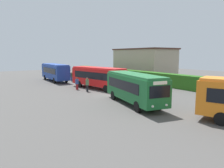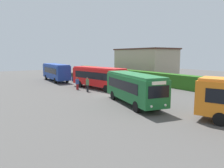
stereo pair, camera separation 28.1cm
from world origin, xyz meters
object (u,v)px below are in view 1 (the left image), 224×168
at_px(bus_blue, 55,71).
at_px(person_right, 77,83).
at_px(bus_green, 134,87).
at_px(person_far, 87,84).
at_px(bus_red, 98,77).
at_px(person_center, 72,76).
at_px(person_left, 77,76).

distance_m(bus_blue, person_right, 11.64).
height_order(bus_green, person_far, bus_green).
xyz_separation_m(bus_red, person_center, (-10.96, 0.61, -0.93)).
bearing_deg(bus_red, person_far, -72.54).
bearing_deg(person_left, person_far, -170.96).
distance_m(bus_red, person_left, 12.24).
xyz_separation_m(bus_green, person_right, (-11.81, -0.87, -0.91)).
bearing_deg(person_far, bus_red, 143.30).
bearing_deg(person_center, bus_blue, -68.99).
bearing_deg(bus_blue, bus_red, -168.37).
relative_size(bus_green, person_far, 4.90).
height_order(person_left, person_far, person_far).
xyz_separation_m(bus_blue, bus_green, (23.38, 0.10, -0.07)).
relative_size(bus_red, person_center, 5.78).
relative_size(bus_green, person_right, 5.43).
bearing_deg(bus_green, person_far, -164.83).
xyz_separation_m(bus_green, person_center, (-21.66, 2.63, -0.90)).
bearing_deg(person_right, bus_red, -102.16).
bearing_deg(person_right, bus_blue, 5.22).
bearing_deg(person_left, person_right, -176.79).
bearing_deg(person_left, bus_green, -162.10).
bearing_deg(bus_green, person_left, -178.00).
relative_size(person_left, person_far, 0.87).
height_order(bus_blue, person_left, bus_blue).
bearing_deg(person_far, bus_green, 28.98).
distance_m(bus_blue, bus_green, 23.38).
relative_size(person_center, person_far, 0.92).
xyz_separation_m(person_left, person_center, (1.03, -1.67, 0.05)).
xyz_separation_m(bus_blue, person_left, (0.70, 4.40, -1.01)).
distance_m(person_center, person_far, 12.56).
bearing_deg(bus_green, bus_red, -177.95).
bearing_deg(person_far, bus_blue, -154.72).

